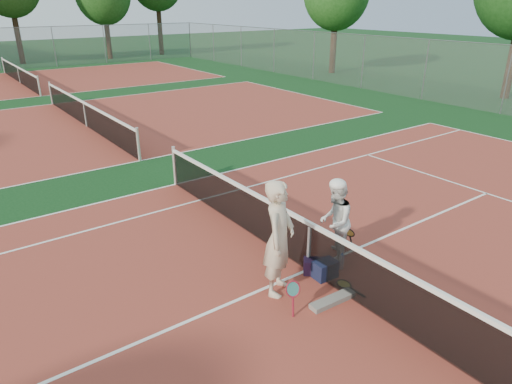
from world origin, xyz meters
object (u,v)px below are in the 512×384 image
racket_spare (344,285)px  water_bottle (342,262)px  sports_bag_navy (325,269)px  player_b (335,221)px  net_main (309,247)px  sports_bag_purple (313,266)px  player_a (279,238)px  racket_red (293,298)px  racket_black_held (349,239)px

racket_spare → water_bottle: size_ratio=2.00×
sports_bag_navy → water_bottle: (0.46, 0.03, -0.02)m
player_b → water_bottle: player_b is taller
net_main → sports_bag_navy: (0.09, -0.37, -0.34)m
player_b → sports_bag_purple: bearing=-22.0°
player_a → sports_bag_purple: size_ratio=5.75×
racket_red → racket_black_held: racket_red is taller
sports_bag_navy → water_bottle: 0.46m
player_a → sports_bag_purple: 1.25m
racket_black_held → racket_spare: size_ratio=0.88×
racket_red → player_b: bearing=-33.5°
racket_red → racket_spare: 1.27m
player_a → sports_bag_navy: player_a is taller
player_a → racket_spare: player_a is taller
racket_red → water_bottle: racket_red is taller
racket_spare → sports_bag_navy: bearing=6.6°
racket_red → sports_bag_purple: (1.09, 0.68, -0.15)m
player_a → sports_bag_navy: bearing=-45.9°
sports_bag_purple → water_bottle: 0.58m
sports_bag_navy → sports_bag_purple: (-0.08, 0.23, -0.02)m
player_b → racket_black_held: bearing=146.3°
racket_red → sports_bag_navy: (1.17, 0.45, -0.13)m
sports_bag_purple → racket_black_held: bearing=10.4°
net_main → player_a: (-0.87, -0.18, 0.53)m
player_a → racket_red: (-0.21, -0.64, -0.74)m
player_a → player_b: 1.61m
player_b → racket_spare: bearing=19.9°
player_a → racket_spare: bearing=-64.7°
racket_black_held → racket_spare: 1.33m
player_a → player_b: player_a is taller
racket_red → sports_bag_navy: 1.25m
racket_black_held → sports_bag_navy: 1.17m
net_main → sports_bag_purple: bearing=-85.2°
player_a → player_b: size_ratio=1.28×
water_bottle → racket_black_held: bearing=34.0°
net_main → water_bottle: size_ratio=36.60×
water_bottle → sports_bag_purple: bearing=159.2°
player_a → net_main: bearing=-23.2°
player_a → racket_black_held: 2.19m
sports_bag_navy → water_bottle: sports_bag_navy is taller
racket_spare → player_a: bearing=55.5°
net_main → player_b: 0.77m
racket_black_held → sports_bag_purple: 1.18m
player_b → sports_bag_navy: size_ratio=3.80×
net_main → racket_red: (-1.08, -0.81, -0.21)m
player_a → water_bottle: 1.68m
water_bottle → player_a: bearing=173.4°
net_main → water_bottle: (0.55, -0.34, -0.36)m
racket_red → water_bottle: (1.63, 0.47, -0.15)m
net_main → player_a: player_a is taller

